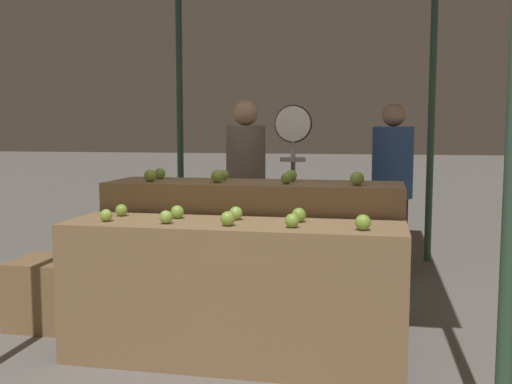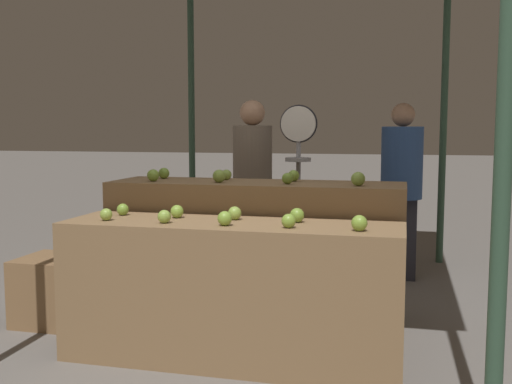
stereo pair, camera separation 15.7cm
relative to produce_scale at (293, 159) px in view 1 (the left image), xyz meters
The scene contains 23 objects.
ground_plane 1.73m from the produce_scale, 97.36° to the right, with size 60.00×60.00×0.00m, color slate.
display_counter_front 1.49m from the produce_scale, 97.36° to the right, with size 1.98×0.55×0.82m, color olive.
display_counter_back 0.95m from the produce_scale, 103.53° to the right, with size 1.98×0.55×1.01m, color olive.
apple_front_0 1.69m from the produce_scale, 122.97° to the right, with size 0.07×0.07×0.07m, color #8EB247.
apple_front_1 1.53m from the produce_scale, 110.69° to the right, with size 0.08×0.08×0.08m, color #8EB247.
apple_front_2 1.45m from the produce_scale, 96.72° to the right, with size 0.08×0.08×0.08m, color #84AD3D.
apple_front_3 1.44m from the produce_scale, 82.10° to the right, with size 0.08×0.08×0.08m, color #84AD3D.
apple_front_4 1.55m from the produce_scale, 67.70° to the right, with size 0.09×0.09×0.09m, color #84AD3D.
apple_front_5 1.51m from the produce_scale, 127.73° to the right, with size 0.07×0.07×0.07m, color #7AA338.
apple_front_6 1.34m from the produce_scale, 114.11° to the right, with size 0.08×0.08×0.08m, color #84AD3D.
apple_front_7 1.23m from the produce_scale, 98.37° to the right, with size 0.08×0.08×0.08m, color #8EB247.
apple_front_8 1.24m from the produce_scale, 80.27° to the right, with size 0.08×0.08×0.08m, color #7AA338.
apple_back_0 1.19m from the produce_scale, 136.55° to the right, with size 0.08×0.08×0.08m, color #84AD3D.
apple_back_1 0.89m from the produce_scale, 116.37° to the right, with size 0.09×0.09×0.09m, color #8EB247.
apple_back_2 0.80m from the produce_scale, 84.96° to the right, with size 0.07×0.07×0.07m, color #7AA338.
apple_back_3 0.97m from the produce_scale, 57.24° to the right, with size 0.09×0.09×0.09m, color #8EB247.
apple_back_4 1.06m from the produce_scale, 145.97° to the right, with size 0.08×0.08×0.08m, color #7AA338.
apple_back_5 0.72m from the produce_scale, 124.94° to the right, with size 0.07×0.07×0.07m, color #8EB247.
apple_back_6 0.60m from the produce_scale, 83.03° to the right, with size 0.08×0.08×0.08m, color #84AD3D.
produce_scale is the anchor object (origin of this frame).
person_vendor_at_scale 0.56m from the produce_scale, 147.58° to the left, with size 0.39×0.39×1.60m.
person_customer_left 1.23m from the produce_scale, 50.03° to the left, with size 0.39×0.39×1.59m.
wooden_crate_side 2.03m from the produce_scale, 149.25° to the right, with size 0.47×0.47×0.47m, color olive.
Camera 1 is at (0.82, -3.33, 1.36)m, focal length 42.00 mm.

